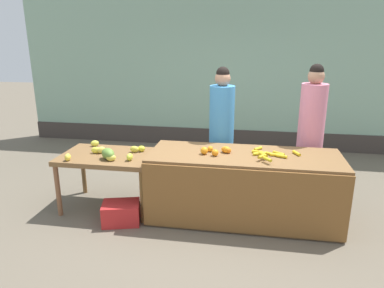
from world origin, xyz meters
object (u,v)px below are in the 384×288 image
object	(u,v)px
vendor_woman_blue_shirt	(221,132)
produce_sack	(185,174)
produce_crate	(121,213)
vendor_woman_pink_shirt	(310,134)

from	to	relation	value
vendor_woman_blue_shirt	produce_sack	xyz separation A→B (m)	(-0.54, 0.10, -0.69)
produce_sack	produce_crate	bearing A→B (deg)	-115.59
produce_crate	produce_sack	size ratio (longest dim) A/B	1.00
vendor_woman_blue_shirt	vendor_woman_pink_shirt	bearing A→B (deg)	0.81
vendor_woman_blue_shirt	produce_sack	bearing A→B (deg)	169.69
vendor_woman_pink_shirt	produce_crate	distance (m)	2.66
vendor_woman_pink_shirt	produce_sack	distance (m)	1.87
produce_sack	vendor_woman_blue_shirt	bearing A→B (deg)	-10.31
vendor_woman_pink_shirt	produce_crate	world-z (taller)	vendor_woman_pink_shirt
produce_crate	produce_sack	world-z (taller)	produce_sack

